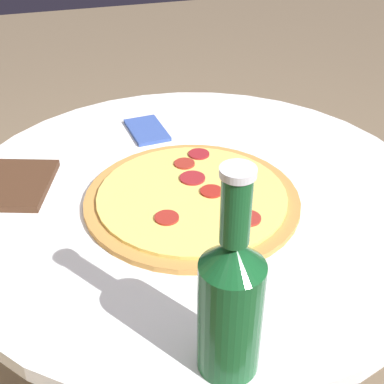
{
  "coord_description": "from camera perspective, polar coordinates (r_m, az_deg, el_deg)",
  "views": [
    {
      "loc": [
        -0.73,
        0.22,
        1.26
      ],
      "look_at": [
        -0.03,
        0.01,
        0.77
      ],
      "focal_mm": 50.0,
      "sensor_mm": 36.0,
      "label": 1
    }
  ],
  "objects": [
    {
      "name": "napkin",
      "position": [
        1.1,
        -4.83,
        6.61
      ],
      "size": [
        0.12,
        0.08,
        0.01
      ],
      "color": "#334C99",
      "rests_on": "table"
    },
    {
      "name": "pizza",
      "position": [
        0.88,
        0.03,
        -0.65
      ],
      "size": [
        0.36,
        0.36,
        0.02
      ],
      "color": "#B77F3D",
      "rests_on": "table"
    },
    {
      "name": "beer_bottle",
      "position": [
        0.58,
        4.15,
        -11.45
      ],
      "size": [
        0.07,
        0.07,
        0.26
      ],
      "color": "#144C23",
      "rests_on": "table"
    },
    {
      "name": "table",
      "position": [
        1.04,
        0.23,
        -8.62
      ],
      "size": [
        0.83,
        0.83,
        0.75
      ],
      "color": "white",
      "rests_on": "ground_plane"
    }
  ]
}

